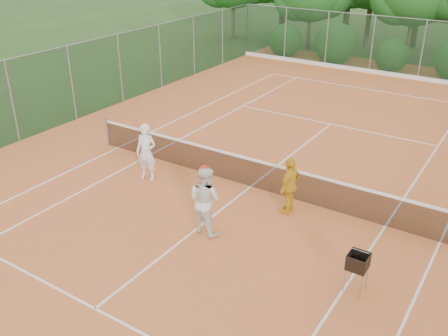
{
  "coord_description": "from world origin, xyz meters",
  "views": [
    {
      "loc": [
        6.61,
        -11.68,
        7.15
      ],
      "look_at": [
        -0.18,
        -1.2,
        1.1
      ],
      "focal_mm": 40.0,
      "sensor_mm": 36.0,
      "label": 1
    }
  ],
  "objects_px": {
    "player_white": "(146,152)",
    "player_yellow": "(290,186)",
    "player_center_grp": "(205,200)",
    "ball_hopper": "(358,262)"
  },
  "relations": [
    {
      "from": "player_center_grp",
      "to": "player_yellow",
      "type": "distance_m",
      "value": 2.46
    },
    {
      "from": "player_white",
      "to": "ball_hopper",
      "type": "height_order",
      "value": "player_white"
    },
    {
      "from": "ball_hopper",
      "to": "player_white",
      "type": "bearing_deg",
      "value": 158.87
    },
    {
      "from": "player_white",
      "to": "player_yellow",
      "type": "xyz_separation_m",
      "value": [
        4.61,
        0.55,
        -0.08
      ]
    },
    {
      "from": "player_white",
      "to": "ball_hopper",
      "type": "xyz_separation_m",
      "value": [
        7.29,
        -1.66,
        -0.15
      ]
    },
    {
      "from": "player_center_grp",
      "to": "player_white",
      "type": "bearing_deg",
      "value": 155.35
    },
    {
      "from": "player_yellow",
      "to": "ball_hopper",
      "type": "xyz_separation_m",
      "value": [
        2.69,
        -2.21,
        -0.07
      ]
    },
    {
      "from": "player_white",
      "to": "ball_hopper",
      "type": "relative_size",
      "value": 1.91
    },
    {
      "from": "player_white",
      "to": "player_yellow",
      "type": "bearing_deg",
      "value": -6.33
    },
    {
      "from": "player_yellow",
      "to": "ball_hopper",
      "type": "bearing_deg",
      "value": 52.85
    }
  ]
}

